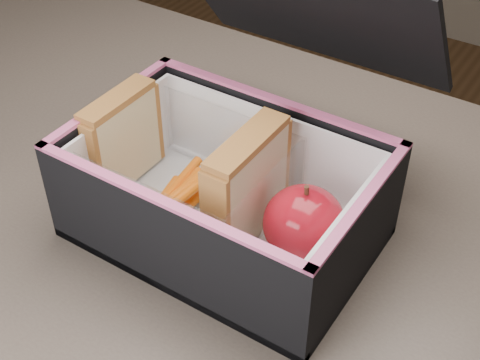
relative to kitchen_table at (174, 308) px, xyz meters
The scene contains 8 objects.
kitchen_table is the anchor object (origin of this frame).
lunch_bag 0.16m from the kitchen_table, 54.89° to the left, with size 0.27×0.29×0.24m.
plastic_tub 0.15m from the kitchen_table, 106.61° to the left, with size 0.19×0.14×0.08m, color white, non-canonical shape.
sandwich_left 0.18m from the kitchen_table, 152.26° to the left, with size 0.02×0.09×0.10m.
sandwich_right 0.18m from the kitchen_table, 37.46° to the left, with size 0.03×0.10×0.11m.
carrot_sticks 0.13m from the kitchen_table, 106.11° to the left, with size 0.05×0.11×0.03m.
paper_napkin 0.16m from the kitchen_table, 22.16° to the left, with size 0.07×0.07×0.01m, color white.
red_apple 0.19m from the kitchen_table, 22.37° to the left, with size 0.09×0.09×0.08m.
Camera 1 is at (0.30, -0.33, 1.20)m, focal length 50.00 mm.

